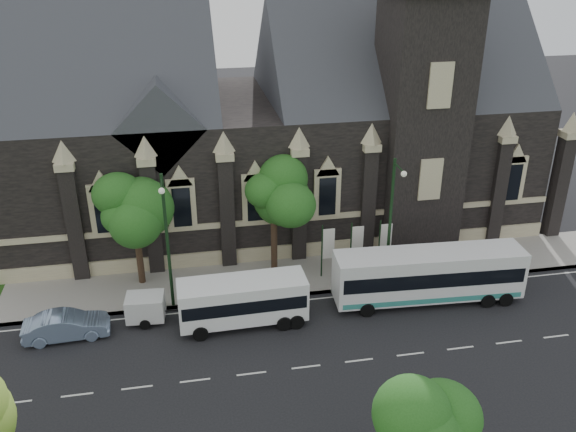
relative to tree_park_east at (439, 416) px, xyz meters
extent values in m
plane|color=black|center=(-6.18, 9.32, -4.62)|extent=(160.00, 160.00, 0.00)
cube|color=gray|center=(-6.18, 18.82, -4.54)|extent=(80.00, 5.00, 0.15)
cube|color=black|center=(-2.18, 28.82, 0.38)|extent=(40.00, 15.00, 10.00)
cube|color=#313339|center=(-14.18, 28.82, 5.38)|extent=(16.00, 15.00, 15.00)
cube|color=#313339|center=(7.82, 28.82, 5.38)|extent=(20.00, 15.00, 15.00)
cube|color=#313339|center=(-10.18, 24.32, 5.38)|extent=(6.00, 6.00, 6.00)
cube|color=black|center=(7.82, 22.82, 4.38)|extent=(5.50, 5.50, 18.00)
cube|color=tan|center=(-2.18, 21.28, -1.42)|extent=(40.00, 0.22, 0.40)
cube|color=tan|center=(-2.18, 21.28, -4.02)|extent=(40.00, 0.25, 1.20)
cube|color=black|center=(-4.18, 21.14, 0.18)|extent=(1.20, 0.12, 2.80)
sphere|color=#235A1C|center=(-0.18, -0.18, -0.14)|extent=(3.20, 3.20, 3.20)
sphere|color=#235A1C|center=(0.42, 0.42, 0.46)|extent=(2.40, 2.40, 2.40)
cylinder|color=black|center=(-3.18, 19.82, -2.64)|extent=(0.44, 0.44, 3.96)
sphere|color=#235A1C|center=(-3.18, 19.82, 1.02)|extent=(3.84, 3.84, 3.84)
sphere|color=#235A1C|center=(-2.46, 20.54, 1.74)|extent=(2.88, 2.88, 2.88)
cylinder|color=black|center=(-12.18, 19.82, -2.64)|extent=(0.44, 0.44, 3.96)
sphere|color=#235A1C|center=(-12.18, 19.82, 0.95)|extent=(3.68, 3.68, 3.68)
sphere|color=#235A1C|center=(-11.49, 20.51, 1.64)|extent=(2.76, 2.76, 2.76)
cylinder|color=black|center=(3.82, 16.62, -0.12)|extent=(0.20, 0.20, 9.00)
cylinder|color=black|center=(3.82, 15.82, 4.08)|extent=(0.10, 1.60, 0.10)
sphere|color=silver|center=(3.82, 15.02, 3.98)|extent=(0.36, 0.36, 0.36)
cylinder|color=black|center=(-10.18, 16.62, -0.12)|extent=(0.20, 0.20, 9.00)
cylinder|color=black|center=(-10.18, 15.82, 4.08)|extent=(0.10, 1.60, 0.10)
sphere|color=silver|center=(-10.18, 15.02, 3.98)|extent=(0.36, 0.36, 0.36)
cylinder|color=black|center=(-0.18, 18.32, -2.62)|extent=(0.10, 0.10, 4.00)
cube|color=white|center=(0.27, 18.32, -2.02)|extent=(0.80, 0.04, 2.20)
cylinder|color=black|center=(1.82, 18.32, -2.62)|extent=(0.10, 0.10, 4.00)
cube|color=white|center=(2.27, 18.32, -2.02)|extent=(0.80, 0.04, 2.20)
cylinder|color=black|center=(3.82, 18.32, -2.62)|extent=(0.10, 0.10, 4.00)
cube|color=white|center=(4.27, 18.32, -2.02)|extent=(0.80, 0.04, 2.20)
cube|color=white|center=(5.79, 14.38, -2.65)|extent=(12.07, 3.12, 3.04)
cube|color=black|center=(5.79, 14.38, -2.46)|extent=(11.59, 3.13, 0.98)
cube|color=teal|center=(5.79, 14.38, -3.87)|extent=(11.59, 3.12, 0.35)
cylinder|color=black|center=(1.54, 13.36, -4.17)|extent=(0.91, 0.33, 0.90)
cylinder|color=black|center=(1.67, 15.84, -4.17)|extent=(0.91, 0.33, 0.90)
cylinder|color=black|center=(9.30, 12.94, -4.17)|extent=(0.91, 0.33, 0.90)
cylinder|color=black|center=(9.43, 15.43, -4.17)|extent=(0.91, 0.33, 0.90)
cylinder|color=black|center=(10.49, 12.88, -4.17)|extent=(0.91, 0.33, 0.90)
cylinder|color=black|center=(10.62, 15.37, -4.17)|extent=(0.91, 0.33, 0.90)
cube|color=white|center=(-6.04, 14.05, -2.93)|extent=(7.64, 2.54, 2.48)
cube|color=black|center=(-6.04, 14.05, -2.80)|extent=(7.34, 2.58, 0.82)
cylinder|color=black|center=(-8.67, 12.80, -4.17)|extent=(0.91, 0.30, 0.90)
cylinder|color=black|center=(-8.72, 15.19, -4.17)|extent=(0.91, 0.30, 0.90)
cylinder|color=black|center=(-3.73, 12.90, -4.17)|extent=(0.91, 0.30, 0.90)
cylinder|color=black|center=(-3.78, 15.29, -4.17)|extent=(0.91, 0.30, 0.90)
cylinder|color=black|center=(-2.97, 12.92, -4.17)|extent=(0.91, 0.30, 0.90)
cylinder|color=black|center=(-3.02, 15.30, -4.17)|extent=(0.91, 0.30, 0.90)
cube|color=silver|center=(-11.79, 15.36, -3.61)|extent=(2.37, 1.86, 1.46)
cylinder|color=black|center=(-11.86, 14.52, -4.30)|extent=(0.64, 0.27, 0.63)
cylinder|color=black|center=(-11.73, 16.20, -4.30)|extent=(0.64, 0.27, 0.63)
cylinder|color=black|center=(-10.34, 15.25, -4.00)|extent=(1.35, 0.19, 0.08)
imported|color=#7B91B2|center=(-16.29, 14.54, -3.82)|extent=(4.92, 1.97, 1.59)
camera|label=1|loc=(-9.03, -16.59, 16.98)|focal=38.05mm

